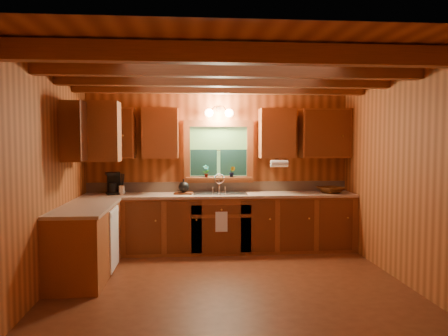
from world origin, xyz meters
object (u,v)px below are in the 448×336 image
Objects in this scene: coffee_maker at (113,183)px; cutting_board at (184,193)px; wicker_basket at (331,190)px; sink at (220,196)px.

coffee_maker reaches higher than cutting_board.
wicker_basket is at bearing 7.09° from cutting_board.
coffee_maker is at bearing 177.50° from sink.
sink is 2.03× the size of wicker_basket.
sink is 0.56m from cutting_board.
coffee_maker is 0.84× the size of wicker_basket.
coffee_maker is (-1.65, 0.07, 0.21)m from sink.
coffee_maker is 3.40m from wicker_basket.
sink reaches higher than cutting_board.
sink is at bearing 9.32° from cutting_board.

